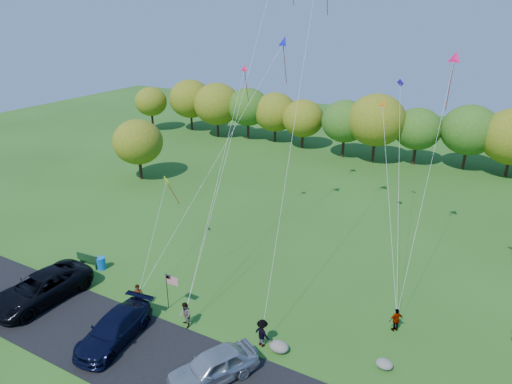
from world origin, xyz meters
TOP-DOWN VIEW (x-y plane):
  - ground at (0.00, 0.00)m, footprint 140.00×140.00m
  - asphalt_lane at (0.00, -4.00)m, footprint 44.00×6.00m
  - treeline at (2.58, 36.18)m, footprint 77.32×27.75m
  - minivan_dark at (-11.53, -3.31)m, footprint 3.55×6.93m
  - minivan_navy at (-4.29, -3.90)m, footprint 2.89×5.78m
  - minivan_silver at (2.51, -3.62)m, footprint 4.10×5.29m
  - flyer_a at (-5.23, -0.80)m, footprint 0.78×0.70m
  - flyer_b at (-1.43, -0.80)m, footprint 1.05×1.01m
  - flyer_c at (3.52, -0.01)m, footprint 1.27×0.94m
  - flyer_d at (10.03, 5.10)m, footprint 0.92×0.91m
  - park_bench at (-12.22, 1.33)m, footprint 1.98×0.56m
  - trash_barrel at (-11.12, 1.56)m, footprint 0.64×0.64m
  - flag_assembly at (-3.31, 0.19)m, footprint 0.96×0.63m
  - boulder_near at (4.59, 0.04)m, footprint 1.16×0.91m
  - boulder_far at (10.25, 1.65)m, footprint 0.95×0.79m
  - kites_aloft at (1.77, 12.80)m, footprint 24.30×13.07m

SIDE VIEW (x-z plane):
  - ground at x=0.00m, z-range 0.00..0.00m
  - asphalt_lane at x=0.00m, z-range 0.00..0.06m
  - boulder_far at x=10.25m, z-range 0.00..0.49m
  - boulder_near at x=4.59m, z-range 0.00..0.58m
  - trash_barrel at x=-11.12m, z-range 0.00..0.97m
  - park_bench at x=-12.22m, z-range 0.04..1.13m
  - flyer_d at x=10.03m, z-range 0.00..1.56m
  - flyer_b at x=-1.43m, z-range 0.00..1.71m
  - minivan_navy at x=-4.29m, z-range 0.06..1.67m
  - flyer_c at x=3.52m, z-range 0.00..1.75m
  - flyer_a at x=-5.23m, z-range 0.00..1.79m
  - minivan_silver at x=2.51m, z-range 0.06..1.74m
  - minivan_dark at x=-11.53m, z-range 0.06..1.93m
  - flag_assembly at x=-3.31m, z-range 0.66..3.27m
  - treeline at x=2.58m, z-range 0.54..8.78m
  - kites_aloft at x=1.77m, z-range 8.27..26.50m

